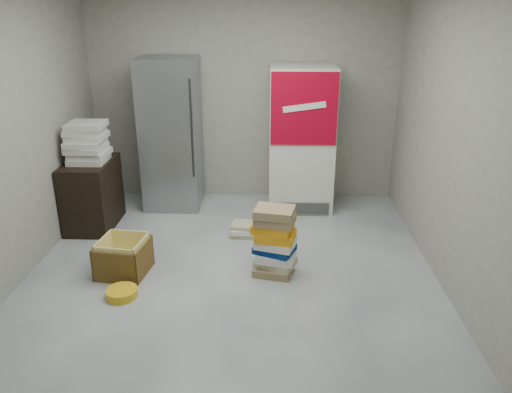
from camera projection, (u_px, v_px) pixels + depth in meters
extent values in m
plane|color=beige|center=(229.00, 289.00, 4.66)|extent=(5.00, 5.00, 0.00)
cube|color=#A39C93|center=(244.00, 94.00, 6.48)|extent=(4.00, 0.04, 2.80)
cube|color=#A39C93|center=(164.00, 322.00, 1.82)|extent=(4.00, 0.04, 2.80)
cube|color=#A39C93|center=(469.00, 146.00, 4.09)|extent=(0.04, 5.00, 2.80)
cube|color=#A5A7AD|center=(171.00, 134.00, 6.33)|extent=(0.70, 0.70, 1.90)
cylinder|color=#333333|center=(192.00, 129.00, 5.93)|extent=(0.02, 0.02, 1.19)
cube|color=silver|center=(301.00, 139.00, 6.29)|extent=(0.80, 0.70, 1.80)
cube|color=#A7061D|center=(304.00, 109.00, 5.80)|extent=(0.78, 0.02, 0.85)
cube|color=white|center=(304.00, 107.00, 5.77)|extent=(0.50, 0.01, 0.14)
cube|color=#3F3F3F|center=(301.00, 208.00, 6.25)|extent=(0.70, 0.02, 0.15)
cube|color=black|center=(92.00, 194.00, 5.87)|extent=(0.50, 0.80, 0.80)
cube|color=silver|center=(89.00, 159.00, 5.71)|extent=(0.41, 0.41, 0.06)
cube|color=silver|center=(90.00, 153.00, 5.70)|extent=(0.42, 0.42, 0.06)
cube|color=silver|center=(86.00, 148.00, 5.66)|extent=(0.41, 0.41, 0.06)
cube|color=silver|center=(85.00, 143.00, 5.64)|extent=(0.41, 0.41, 0.06)
cube|color=silver|center=(87.00, 137.00, 5.64)|extent=(0.40, 0.40, 0.06)
cube|color=silver|center=(85.00, 131.00, 5.62)|extent=(0.42, 0.42, 0.06)
cube|color=silver|center=(86.00, 125.00, 5.59)|extent=(0.41, 0.41, 0.06)
cube|color=#8F7550|center=(273.00, 270.00, 4.92)|extent=(0.42, 0.36, 0.08)
cube|color=tan|center=(275.00, 262.00, 4.92)|extent=(0.45, 0.41, 0.07)
cube|color=silver|center=(276.00, 256.00, 4.88)|extent=(0.41, 0.36, 0.08)
cube|color=navy|center=(275.00, 249.00, 4.87)|extent=(0.45, 0.41, 0.07)
cube|color=silver|center=(275.00, 243.00, 4.82)|extent=(0.43, 0.38, 0.07)
cube|color=orange|center=(276.00, 236.00, 4.79)|extent=(0.42, 0.36, 0.08)
cube|color=orange|center=(273.00, 227.00, 4.78)|extent=(0.43, 0.38, 0.09)
cube|color=#8F7550|center=(275.00, 220.00, 4.73)|extent=(0.42, 0.36, 0.08)
cube|color=#8F7550|center=(275.00, 212.00, 4.69)|extent=(0.41, 0.35, 0.08)
cube|color=tan|center=(244.00, 233.00, 5.75)|extent=(0.34, 0.27, 0.05)
cube|color=silver|center=(246.00, 230.00, 5.72)|extent=(0.32, 0.25, 0.05)
cube|color=tan|center=(246.00, 225.00, 5.71)|extent=(0.35, 0.29, 0.05)
cube|color=yellow|center=(125.00, 272.00, 4.95)|extent=(0.48, 0.48, 0.01)
cube|color=brown|center=(132.00, 248.00, 5.10)|extent=(0.45, 0.07, 0.32)
cube|color=brown|center=(114.00, 269.00, 4.69)|extent=(0.45, 0.07, 0.32)
cube|color=brown|center=(103.00, 256.00, 4.93)|extent=(0.07, 0.45, 0.32)
cube|color=brown|center=(145.00, 260.00, 4.86)|extent=(0.07, 0.45, 0.32)
cube|color=yellow|center=(131.00, 247.00, 5.07)|extent=(0.41, 0.07, 0.37)
cube|color=yellow|center=(115.00, 266.00, 4.70)|extent=(0.41, 0.07, 0.37)
cube|color=yellow|center=(104.00, 254.00, 4.92)|extent=(0.07, 0.41, 0.37)
cube|color=yellow|center=(143.00, 258.00, 4.86)|extent=(0.07, 0.41, 0.37)
cylinder|color=gold|center=(122.00, 293.00, 4.53)|extent=(0.36, 0.36, 0.08)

